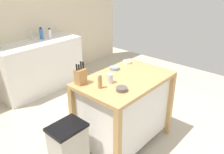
% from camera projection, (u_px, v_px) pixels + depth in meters
% --- Properties ---
extents(ground_plane, '(6.35, 6.35, 0.00)m').
position_uv_depth(ground_plane, '(125.00, 154.00, 2.77)').
color(ground_plane, '#BCB29E').
rests_on(ground_plane, ground).
extents(wall_back, '(5.35, 0.10, 2.60)m').
position_uv_depth(wall_back, '(4.00, 19.00, 3.79)').
color(wall_back, beige).
rests_on(wall_back, ground).
extents(kitchen_island, '(1.11, 0.73, 0.90)m').
position_uv_depth(kitchen_island, '(124.00, 108.00, 2.78)').
color(kitchen_island, tan).
rests_on(kitchen_island, ground).
extents(knife_block, '(0.11, 0.09, 0.25)m').
position_uv_depth(knife_block, '(81.00, 76.00, 2.44)').
color(knife_block, '#AD7F4C').
rests_on(knife_block, kitchen_island).
extents(bowl_stoneware_deep, '(0.12, 0.12, 0.04)m').
position_uv_depth(bowl_stoneware_deep, '(114.00, 68.00, 2.83)').
color(bowl_stoneware_deep, gray).
rests_on(bowl_stoneware_deep, kitchen_island).
extents(bowl_ceramic_wide, '(0.11, 0.11, 0.03)m').
position_uv_depth(bowl_ceramic_wide, '(127.00, 62.00, 3.03)').
color(bowl_ceramic_wide, silver).
rests_on(bowl_ceramic_wide, kitchen_island).
extents(bowl_ceramic_small, '(0.12, 0.12, 0.04)m').
position_uv_depth(bowl_ceramic_small, '(122.00, 89.00, 2.32)').
color(bowl_ceramic_small, '#564C47').
rests_on(bowl_ceramic_small, kitchen_island).
extents(drinking_cup, '(0.07, 0.07, 0.11)m').
position_uv_depth(drinking_cup, '(110.00, 78.00, 2.48)').
color(drinking_cup, silver).
rests_on(drinking_cup, kitchen_island).
extents(pepper_grinder, '(0.04, 0.04, 0.16)m').
position_uv_depth(pepper_grinder, '(100.00, 81.00, 2.36)').
color(pepper_grinder, '#AD7F4C').
rests_on(pepper_grinder, kitchen_island).
extents(trash_bin, '(0.36, 0.28, 0.63)m').
position_uv_depth(trash_bin, '(69.00, 151.00, 2.38)').
color(trash_bin, '#B7B2A8').
rests_on(trash_bin, ground).
extents(sink_counter, '(1.51, 0.60, 0.90)m').
position_uv_depth(sink_counter, '(40.00, 66.00, 4.17)').
color(sink_counter, white).
rests_on(sink_counter, ground).
extents(sink_faucet, '(0.02, 0.02, 0.22)m').
position_uv_depth(sink_faucet, '(32.00, 34.00, 4.02)').
color(sink_faucet, '#B7BCC1').
rests_on(sink_faucet, sink_counter).
extents(bottle_hand_soap, '(0.06, 0.06, 0.21)m').
position_uv_depth(bottle_hand_soap, '(41.00, 34.00, 4.10)').
color(bottle_hand_soap, blue).
rests_on(bottle_hand_soap, sink_counter).
extents(bottle_spray_cleaner, '(0.06, 0.06, 0.18)m').
position_uv_depth(bottle_spray_cleaner, '(50.00, 33.00, 4.17)').
color(bottle_spray_cleaner, white).
rests_on(bottle_spray_cleaner, sink_counter).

